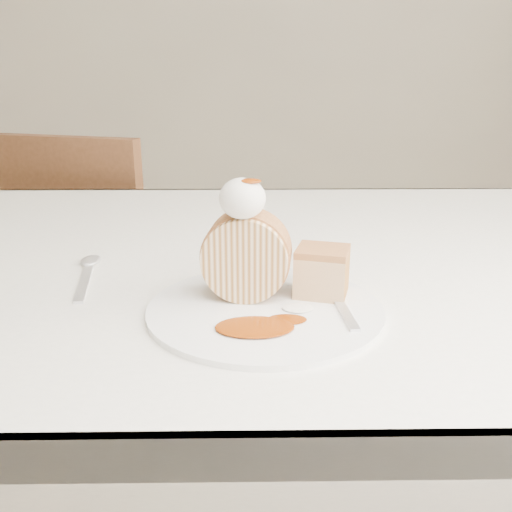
{
  "coord_description": "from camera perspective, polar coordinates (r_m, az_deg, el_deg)",
  "views": [
    {
      "loc": [
        -0.02,
        -0.61,
        1.02
      ],
      "look_at": [
        -0.01,
        -0.01,
        0.81
      ],
      "focal_mm": 40.0,
      "sensor_mm": 36.0,
      "label": 1
    }
  ],
  "objects": [
    {
      "name": "cake_chunk",
      "position": [
        0.67,
        6.6,
        -1.84
      ],
      "size": [
        0.07,
        0.07,
        0.05
      ],
      "primitive_type": "cube",
      "rotation": [
        0.0,
        0.0,
        -0.27
      ],
      "color": "#B47644",
      "rests_on": "plate"
    },
    {
      "name": "fork",
      "position": [
        0.64,
        8.63,
        -5.17
      ],
      "size": [
        0.03,
        0.16,
        0.0
      ],
      "primitive_type": "cube",
      "rotation": [
        0.0,
        0.0,
        0.08
      ],
      "color": "silver",
      "rests_on": "plate"
    },
    {
      "name": "caramel_pool",
      "position": [
        0.59,
        -0.13,
        -7.1
      ],
      "size": [
        0.09,
        0.07,
        0.0
      ],
      "primitive_type": null,
      "rotation": [
        0.0,
        0.0,
        -0.27
      ],
      "color": "#7F2E05",
      "rests_on": "plate"
    },
    {
      "name": "plate",
      "position": [
        0.64,
        0.91,
        -5.38
      ],
      "size": [
        0.33,
        0.33,
        0.01
      ],
      "primitive_type": "cylinder",
      "rotation": [
        0.0,
        0.0,
        -0.27
      ],
      "color": "white",
      "rests_on": "table"
    },
    {
      "name": "caramel_drizzle",
      "position": [
        0.61,
        -0.65,
        8.02
      ],
      "size": [
        0.03,
        0.02,
        0.01
      ],
      "primitive_type": "ellipsoid",
      "color": "#7F2E05",
      "rests_on": "whipped_cream"
    },
    {
      "name": "whipped_cream",
      "position": [
        0.62,
        -1.37,
        5.78
      ],
      "size": [
        0.05,
        0.05,
        0.05
      ],
      "primitive_type": "ellipsoid",
      "color": "white",
      "rests_on": "roulade_slice"
    },
    {
      "name": "chair_far",
      "position": [
        1.62,
        -15.7,
        -1.09
      ],
      "size": [
        0.5,
        0.5,
        0.85
      ],
      "rotation": [
        0.0,
        0.0,
        2.85
      ],
      "color": "brown",
      "rests_on": "ground"
    },
    {
      "name": "table",
      "position": [
        0.89,
        0.66,
        -5.04
      ],
      "size": [
        1.4,
        0.9,
        0.75
      ],
      "color": "silver",
      "rests_on": "ground"
    },
    {
      "name": "spoon",
      "position": [
        0.76,
        -16.81,
        -2.6
      ],
      "size": [
        0.05,
        0.16,
        0.0
      ],
      "primitive_type": "cube",
      "rotation": [
        0.0,
        0.0,
        0.16
      ],
      "color": "silver",
      "rests_on": "table"
    },
    {
      "name": "roulade_slice",
      "position": [
        0.66,
        -0.98,
        -0.01
      ],
      "size": [
        0.1,
        0.07,
        0.1
      ],
      "primitive_type": "cylinder",
      "rotation": [
        1.57,
        0.0,
        -0.12
      ],
      "color": "beige",
      "rests_on": "plate"
    }
  ]
}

